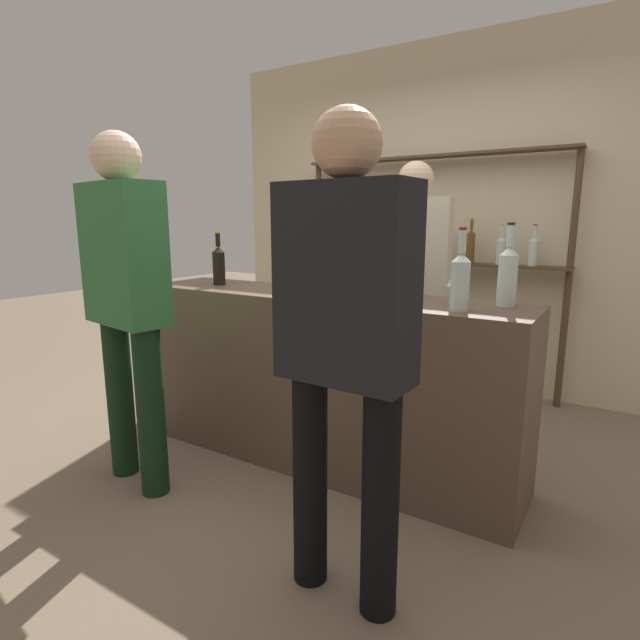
% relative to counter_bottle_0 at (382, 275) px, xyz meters
% --- Properties ---
extents(ground_plane, '(16.00, 16.00, 0.00)m').
position_rel_counter_bottle_0_xyz_m(ground_plane, '(-0.37, -0.01, -1.11)').
color(ground_plane, '#7A6651').
extents(bar_counter, '(2.27, 0.52, 0.98)m').
position_rel_counter_bottle_0_xyz_m(bar_counter, '(-0.37, -0.01, -0.62)').
color(bar_counter, brown).
rests_on(bar_counter, ground_plane).
extents(back_wall, '(3.87, 0.12, 2.80)m').
position_rel_counter_bottle_0_xyz_m(back_wall, '(-0.37, 1.84, 0.29)').
color(back_wall, beige).
rests_on(back_wall, ground_plane).
extents(back_shelf, '(2.18, 0.18, 1.89)m').
position_rel_counter_bottle_0_xyz_m(back_shelf, '(-0.38, 1.66, 0.13)').
color(back_shelf, '#4C3828').
rests_on(back_shelf, ground_plane).
extents(counter_bottle_0, '(0.09, 0.09, 0.32)m').
position_rel_counter_bottle_0_xyz_m(counter_bottle_0, '(0.00, 0.00, 0.00)').
color(counter_bottle_0, black).
rests_on(counter_bottle_0, bar_counter).
extents(counter_bottle_1, '(0.09, 0.09, 0.36)m').
position_rel_counter_bottle_0_xyz_m(counter_bottle_1, '(-0.00, -0.12, 0.02)').
color(counter_bottle_1, black).
rests_on(counter_bottle_1, bar_counter).
extents(counter_bottle_2, '(0.08, 0.08, 0.33)m').
position_rel_counter_bottle_0_xyz_m(counter_bottle_2, '(-1.11, -0.01, 0.00)').
color(counter_bottle_2, black).
rests_on(counter_bottle_2, bar_counter).
extents(counter_bottle_3, '(0.08, 0.08, 0.37)m').
position_rel_counter_bottle_0_xyz_m(counter_bottle_3, '(0.44, -0.14, 0.02)').
color(counter_bottle_3, silver).
rests_on(counter_bottle_3, bar_counter).
extents(counter_bottle_4, '(0.08, 0.08, 0.31)m').
position_rel_counter_bottle_0_xyz_m(counter_bottle_4, '(0.08, 0.13, -0.01)').
color(counter_bottle_4, '#0F1956').
rests_on(counter_bottle_4, bar_counter).
extents(counter_bottle_5, '(0.09, 0.09, 0.39)m').
position_rel_counter_bottle_0_xyz_m(counter_bottle_5, '(0.59, 0.11, 0.03)').
color(counter_bottle_5, silver).
rests_on(counter_bottle_5, bar_counter).
extents(wine_glass, '(0.09, 0.09, 0.16)m').
position_rel_counter_bottle_0_xyz_m(wine_glass, '(0.36, 0.07, -0.01)').
color(wine_glass, silver).
rests_on(wine_glass, bar_counter).
extents(ice_bucket, '(0.23, 0.23, 0.24)m').
position_rel_counter_bottle_0_xyz_m(ice_bucket, '(-0.33, 0.03, -0.00)').
color(ice_bucket, '#846647').
rests_on(ice_bucket, bar_counter).
extents(cork_jar, '(0.12, 0.12, 0.12)m').
position_rel_counter_bottle_0_xyz_m(cork_jar, '(-0.52, -0.00, -0.06)').
color(cork_jar, silver).
rests_on(cork_jar, bar_counter).
extents(server_behind_counter, '(0.50, 0.28, 1.76)m').
position_rel_counter_bottle_0_xyz_m(server_behind_counter, '(-0.17, 0.83, -0.08)').
color(server_behind_counter, '#575347').
rests_on(server_behind_counter, ground_plane).
extents(customer_right, '(0.48, 0.23, 1.73)m').
position_rel_counter_bottle_0_xyz_m(customer_right, '(0.28, -0.88, -0.09)').
color(customer_right, black).
rests_on(customer_right, ground_plane).
extents(customer_left, '(0.52, 0.30, 1.80)m').
position_rel_counter_bottle_0_xyz_m(customer_left, '(-1.05, -0.74, -0.06)').
color(customer_left, black).
rests_on(customer_left, ground_plane).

